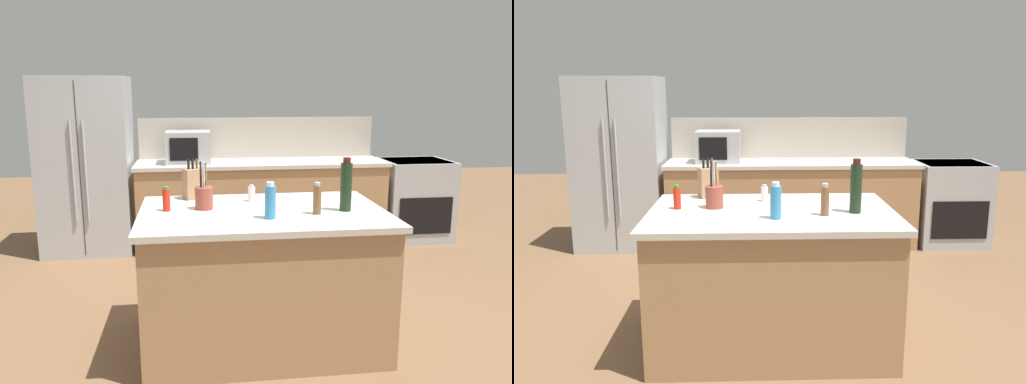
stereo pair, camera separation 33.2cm
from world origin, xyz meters
TOP-DOWN VIEW (x-y plane):
  - ground_plane at (0.00, 0.00)m, footprint 14.00×14.00m
  - back_counter_run at (0.30, 2.20)m, footprint 2.74×0.66m
  - wall_backsplash at (0.30, 2.52)m, footprint 2.70×0.03m
  - kitchen_island at (0.00, 0.00)m, footprint 1.62×1.05m
  - refrigerator at (-1.57, 2.25)m, footprint 0.92×0.75m
  - range_oven at (2.09, 2.20)m, footprint 0.76×0.65m
  - microwave at (-0.50, 2.20)m, footprint 0.47×0.39m
  - knife_block at (-0.45, 0.41)m, footprint 0.16×0.14m
  - utensil_crock at (-0.38, 0.08)m, footprint 0.12×0.12m
  - wine_bottle at (0.54, -0.08)m, footprint 0.08×0.08m
  - pepper_grinder at (0.33, -0.14)m, footprint 0.05×0.05m
  - salt_shaker at (-0.04, 0.27)m, footprint 0.05×0.05m
  - dish_soap_bottle at (0.02, -0.22)m, footprint 0.07×0.07m
  - hot_sauce_bottle at (-0.63, 0.06)m, footprint 0.05×0.05m

SIDE VIEW (x-z plane):
  - ground_plane at x=0.00m, z-range 0.00..0.00m
  - range_oven at x=2.09m, z-range 0.01..0.93m
  - back_counter_run at x=0.30m, z-range 0.00..0.94m
  - kitchen_island at x=0.00m, z-range 0.00..0.94m
  - refrigerator at x=-1.57m, z-range 0.00..1.85m
  - salt_shaker at x=-0.04m, z-range 0.94..1.05m
  - hot_sauce_bottle at x=-0.63m, z-range 0.94..1.10m
  - utensil_crock at x=-0.38m, z-range 0.86..1.18m
  - pepper_grinder at x=0.33m, z-range 0.93..1.14m
  - dish_soap_bottle at x=0.02m, z-range 0.93..1.16m
  - knife_block at x=-0.45m, z-range 0.91..1.20m
  - wine_bottle at x=0.54m, z-range 0.93..1.28m
  - microwave at x=-0.50m, z-range 0.94..1.28m
  - wall_backsplash at x=0.30m, z-range 0.94..1.40m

